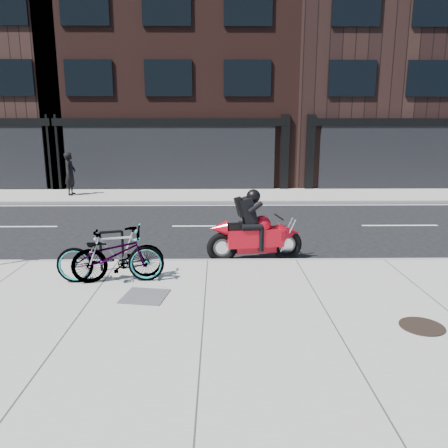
{
  "coord_description": "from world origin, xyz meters",
  "views": [
    {
      "loc": [
        0.24,
        -11.38,
        3.09
      ],
      "look_at": [
        0.37,
        -1.68,
        0.9
      ],
      "focal_mm": 35.0,
      "sensor_mm": 36.0,
      "label": 1
    }
  ],
  "objects_px": {
    "bike_rack": "(112,247)",
    "utility_grate": "(145,296)",
    "pedestrian": "(70,174)",
    "manhole_cover": "(422,326)",
    "bicycle_front": "(110,255)",
    "bicycle_rear": "(118,254)",
    "motorcycle": "(259,232)"
  },
  "relations": [
    {
      "from": "bicycle_front",
      "to": "bicycle_rear",
      "type": "relative_size",
      "value": 1.16
    },
    {
      "from": "bike_rack",
      "to": "bicycle_front",
      "type": "height_order",
      "value": "bicycle_front"
    },
    {
      "from": "bicycle_rear",
      "to": "bike_rack",
      "type": "bearing_deg",
      "value": -172.52
    },
    {
      "from": "motorcycle",
      "to": "pedestrian",
      "type": "height_order",
      "value": "pedestrian"
    },
    {
      "from": "bicycle_rear",
      "to": "pedestrian",
      "type": "bearing_deg",
      "value": -173.39
    },
    {
      "from": "bicycle_front",
      "to": "bicycle_rear",
      "type": "bearing_deg",
      "value": -74.85
    },
    {
      "from": "bicycle_front",
      "to": "manhole_cover",
      "type": "bearing_deg",
      "value": -115.3
    },
    {
      "from": "bicycle_rear",
      "to": "utility_grate",
      "type": "relative_size",
      "value": 2.35
    },
    {
      "from": "bike_rack",
      "to": "motorcycle",
      "type": "bearing_deg",
      "value": 17.78
    },
    {
      "from": "bicycle_rear",
      "to": "pedestrian",
      "type": "distance_m",
      "value": 11.78
    },
    {
      "from": "bicycle_front",
      "to": "pedestrian",
      "type": "height_order",
      "value": "pedestrian"
    },
    {
      "from": "motorcycle",
      "to": "utility_grate",
      "type": "relative_size",
      "value": 3.03
    },
    {
      "from": "bicycle_front",
      "to": "bicycle_rear",
      "type": "distance_m",
      "value": 0.14
    },
    {
      "from": "bicycle_front",
      "to": "motorcycle",
      "type": "xyz_separation_m",
      "value": [
        3.03,
        1.72,
        0.02
      ]
    },
    {
      "from": "pedestrian",
      "to": "manhole_cover",
      "type": "xyz_separation_m",
      "value": [
        9.47,
        -12.99,
        -0.92
      ]
    },
    {
      "from": "bicycle_rear",
      "to": "manhole_cover",
      "type": "bearing_deg",
      "value": 51.6
    },
    {
      "from": "bicycle_front",
      "to": "utility_grate",
      "type": "height_order",
      "value": "bicycle_front"
    },
    {
      "from": "bicycle_rear",
      "to": "motorcycle",
      "type": "relative_size",
      "value": 0.78
    },
    {
      "from": "bicycle_rear",
      "to": "pedestrian",
      "type": "relative_size",
      "value": 0.96
    },
    {
      "from": "bike_rack",
      "to": "pedestrian",
      "type": "bearing_deg",
      "value": 112.23
    },
    {
      "from": "bicycle_rear",
      "to": "pedestrian",
      "type": "height_order",
      "value": "pedestrian"
    },
    {
      "from": "manhole_cover",
      "to": "utility_grate",
      "type": "bearing_deg",
      "value": 163.96
    },
    {
      "from": "manhole_cover",
      "to": "bicycle_front",
      "type": "bearing_deg",
      "value": 158.27
    },
    {
      "from": "bicycle_rear",
      "to": "manhole_cover",
      "type": "height_order",
      "value": "bicycle_rear"
    },
    {
      "from": "pedestrian",
      "to": "utility_grate",
      "type": "bearing_deg",
      "value": -156.9
    },
    {
      "from": "bike_rack",
      "to": "utility_grate",
      "type": "distance_m",
      "value": 1.82
    },
    {
      "from": "bike_rack",
      "to": "bicycle_front",
      "type": "relative_size",
      "value": 0.41
    },
    {
      "from": "bike_rack",
      "to": "utility_grate",
      "type": "xyz_separation_m",
      "value": [
        0.91,
        -1.49,
        -0.49
      ]
    },
    {
      "from": "bike_rack",
      "to": "motorcycle",
      "type": "height_order",
      "value": "motorcycle"
    },
    {
      "from": "motorcycle",
      "to": "pedestrian",
      "type": "bearing_deg",
      "value": 120.17
    },
    {
      "from": "bicycle_front",
      "to": "utility_grate",
      "type": "distance_m",
      "value": 1.23
    },
    {
      "from": "bike_rack",
      "to": "manhole_cover",
      "type": "bearing_deg",
      "value": -27.49
    }
  ]
}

